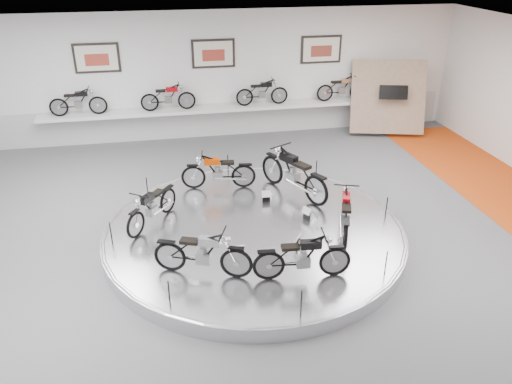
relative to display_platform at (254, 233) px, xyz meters
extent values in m
plane|color=#535356|center=(0.00, -0.30, -0.15)|extent=(16.00, 16.00, 0.00)
plane|color=white|center=(0.00, -0.30, 3.85)|extent=(16.00, 16.00, 0.00)
plane|color=white|center=(0.00, 6.70, 1.85)|extent=(16.00, 0.00, 16.00)
cube|color=#BCBCBA|center=(0.00, 6.68, 0.40)|extent=(15.68, 0.04, 1.10)
cylinder|color=silver|center=(0.00, 0.00, 0.00)|extent=(6.40, 6.40, 0.30)
torus|color=#B2B2BA|center=(0.00, 0.00, 0.12)|extent=(6.40, 6.40, 0.10)
cube|color=silver|center=(0.00, 6.40, 0.85)|extent=(11.00, 0.55, 0.10)
cube|color=silver|center=(-3.50, 6.66, 2.55)|extent=(1.35, 0.06, 0.88)
cube|color=silver|center=(0.00, 6.66, 2.55)|extent=(1.35, 0.06, 0.88)
cube|color=silver|center=(3.50, 6.66, 2.55)|extent=(1.35, 0.06, 0.88)
cube|color=tan|center=(5.60, 5.80, 1.10)|extent=(2.56, 1.52, 2.30)
camera|label=1|loc=(-1.75, -9.08, 5.60)|focal=35.00mm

